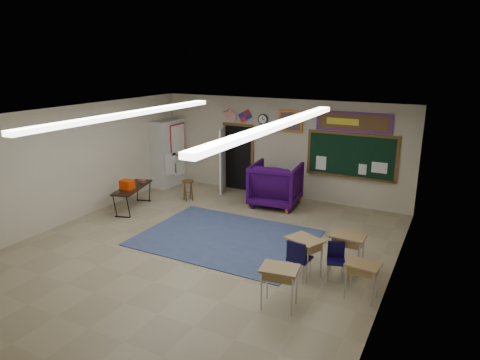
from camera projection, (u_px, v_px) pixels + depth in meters
The scene contains 25 objects.
floor at pixel (201, 249), 9.64m from camera, with size 9.00×9.00×0.00m, color gray.
back_wall at pixel (279, 148), 13.05m from camera, with size 8.00×0.04×3.00m, color #BDB099.
front_wall at pixel (5, 277), 5.39m from camera, with size 8.00×0.04×3.00m, color #BDB099.
left_wall at pixel (68, 165), 11.01m from camera, with size 0.04×9.00×3.00m, color #BDB099.
right_wall at pixel (392, 216), 7.44m from camera, with size 0.04×9.00×3.00m, color #BDB099.
ceiling at pixel (197, 116), 8.81m from camera, with size 8.00×9.00×0.04m, color white.
area_rug at pixel (226, 238), 10.23m from camera, with size 4.00×3.00×0.02m, color #39476C.
fluorescent_strips at pixel (197, 119), 8.83m from camera, with size 3.86×6.00×0.10m, color white, non-canonical shape.
doorway at pixel (234, 158), 13.72m from camera, with size 1.10×0.89×2.16m.
chalkboard at pixel (351, 157), 12.05m from camera, with size 2.55×0.14×1.30m.
bulletin_board at pixel (354, 122), 11.78m from camera, with size 2.10×0.05×0.55m.
framed_art_print at pixel (291, 121), 12.63m from camera, with size 0.75×0.05×0.65m.
wall_clock at pixel (263, 119), 13.04m from camera, with size 0.32×0.05×0.32m.
wall_flags at pixel (238, 113), 13.36m from camera, with size 1.16×0.06×0.70m, color red, non-canonical shape.
storage_cabinet at pixel (169, 153), 14.27m from camera, with size 0.59×1.25×2.20m.
wingback_armchair at pixel (276, 184), 12.38m from camera, with size 1.34×1.38×1.25m, color #230538.
student_chair_reading at pixel (254, 187), 12.93m from camera, with size 0.39×0.39×0.79m, color black, non-canonical shape.
student_chair_desk_a at pixel (300, 259), 8.23m from camera, with size 0.42×0.42×0.84m, color black, non-canonical shape.
student_chair_desk_b at pixel (336, 262), 8.25m from camera, with size 0.36×0.36×0.73m, color black, non-canonical shape.
student_desk_front_left at pixel (304, 255), 8.37m from camera, with size 0.80×0.72×0.79m.
student_desk_front_right at pixel (347, 251), 8.57m from camera, with size 0.67×0.51×0.78m.
student_desk_back_left at pixel (279, 285), 7.29m from camera, with size 0.70×0.57×0.76m.
student_desk_back_right at pixel (362, 279), 7.57m from camera, with size 0.61×0.47×0.69m.
folding_table at pixel (133, 197), 12.11m from camera, with size 0.95×1.68×0.91m.
wooden_stool at pixel (188, 190), 12.86m from camera, with size 0.35×0.35×0.62m.
Camera 1 is at (4.88, -7.41, 4.16)m, focal length 32.00 mm.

